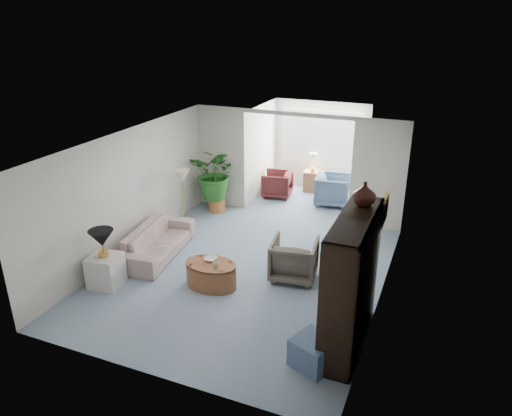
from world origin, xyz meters
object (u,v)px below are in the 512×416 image
at_px(sofa, 157,241).
at_px(entertainment_cabinet, 351,283).
at_px(coffee_bowl, 211,259).
at_px(sunroom_chair_blue, 333,190).
at_px(cabinet_urn, 364,194).
at_px(end_table, 106,271).
at_px(coffee_table, 211,275).
at_px(coffee_cup, 216,265).
at_px(sunroom_table, 312,181).
at_px(ottoman, 314,352).
at_px(sunroom_chair_maroon, 277,184).
at_px(framed_picture, 385,211).
at_px(table_lamp, 101,238).
at_px(side_table_dark, 335,264).
at_px(floor_lamp, 182,176).
at_px(wingback_chair, 294,259).
at_px(plant_pot, 217,205).

height_order(sofa, entertainment_cabinet, entertainment_cabinet).
bearing_deg(coffee_bowl, sunroom_chair_blue, 76.94).
bearing_deg(cabinet_urn, end_table, -172.66).
height_order(end_table, coffee_table, end_table).
height_order(coffee_cup, entertainment_cabinet, entertainment_cabinet).
bearing_deg(entertainment_cabinet, sunroom_table, 110.79).
height_order(ottoman, sunroom_table, sunroom_table).
height_order(coffee_bowl, sunroom_chair_maroon, sunroom_chair_maroon).
xyz_separation_m(framed_picture, sunroom_chair_maroon, (-3.30, 4.18, -1.36)).
height_order(table_lamp, side_table_dark, table_lamp).
xyz_separation_m(floor_lamp, sunroom_chair_blue, (2.73, 2.74, -0.86)).
height_order(cabinet_urn, sunroom_chair_blue, cabinet_urn).
distance_m(table_lamp, sunroom_table, 6.51).
xyz_separation_m(table_lamp, ottoman, (4.03, -0.64, -0.72)).
bearing_deg(wingback_chair, framed_picture, 160.84).
distance_m(table_lamp, wingback_chair, 3.43).
distance_m(coffee_table, coffee_bowl, 0.28).
xyz_separation_m(end_table, cabinet_urn, (4.34, 0.56, 1.89)).
xyz_separation_m(framed_picture, coffee_bowl, (-2.87, -0.43, -1.22)).
height_order(entertainment_cabinet, sunroom_table, entertainment_cabinet).
xyz_separation_m(coffee_bowl, ottoman, (2.33, -1.43, -0.27)).
height_order(end_table, side_table_dark, end_table).
height_order(sofa, sunroom_chair_maroon, sunroom_chair_maroon).
distance_m(sofa, end_table, 1.36).
distance_m(table_lamp, sunroom_chair_blue, 6.10).
bearing_deg(entertainment_cabinet, ottoman, -114.06).
height_order(entertainment_cabinet, sunroom_chair_maroon, entertainment_cabinet).
xyz_separation_m(plant_pot, sunroom_chair_blue, (2.52, 1.52, 0.23)).
distance_m(coffee_bowl, cabinet_urn, 3.15).
distance_m(wingback_chair, sunroom_table, 4.73).
bearing_deg(table_lamp, sunroom_chair_blue, 62.88).
height_order(sofa, coffee_bowl, sofa).
bearing_deg(sunroom_chair_maroon, ottoman, 16.06).
bearing_deg(end_table, coffee_bowl, 25.03).
relative_size(floor_lamp, ottoman, 0.68).
relative_size(coffee_cup, plant_pot, 0.25).
bearing_deg(coffee_table, side_table_dark, 30.02).
bearing_deg(side_table_dark, coffee_table, -149.98).
bearing_deg(framed_picture, end_table, -164.98).
bearing_deg(coffee_bowl, coffee_table, -63.43).
height_order(wingback_chair, cabinet_urn, cabinet_urn).
distance_m(entertainment_cabinet, cabinet_urn, 1.28).
height_order(sofa, floor_lamp, floor_lamp).
relative_size(ottoman, sunroom_chair_maroon, 0.71).
bearing_deg(end_table, wingback_chair, 26.90).
height_order(table_lamp, sunroom_chair_blue, table_lamp).
relative_size(end_table, sunroom_table, 1.04).
bearing_deg(entertainment_cabinet, cabinet_urn, 90.00).
height_order(coffee_table, wingback_chair, wingback_chair).
height_order(end_table, coffee_bowl, end_table).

